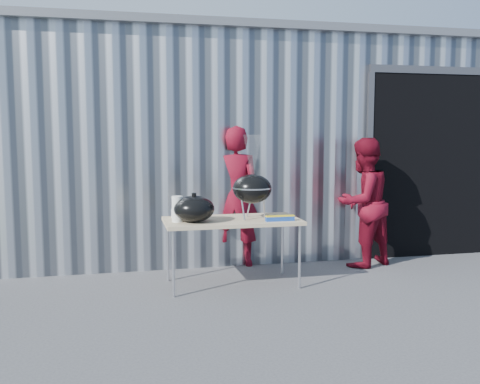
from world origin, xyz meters
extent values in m
plane|color=#444446|center=(0.00, 0.00, 0.00)|extent=(80.00, 80.00, 0.00)
cube|color=#B7BCC4|center=(0.80, 4.70, 1.50)|extent=(8.00, 6.00, 3.00)
cube|color=slate|center=(0.80, 4.70, 3.05)|extent=(8.20, 6.20, 0.10)
cube|color=black|center=(3.30, 2.27, 1.25)|extent=(2.40, 1.20, 2.50)
cube|color=#4C4C51|center=(3.30, 1.70, 2.55)|extent=(2.52, 0.08, 0.10)
cube|color=tan|center=(0.01, 0.87, 0.73)|extent=(1.50, 0.75, 0.04)
cylinder|color=silver|center=(-0.68, 0.56, 0.35)|extent=(0.03, 0.03, 0.71)
cylinder|color=silver|center=(0.70, 0.56, 0.35)|extent=(0.03, 0.03, 0.71)
cylinder|color=silver|center=(-0.68, 1.19, 0.35)|extent=(0.03, 0.03, 0.71)
cylinder|color=silver|center=(0.70, 1.19, 0.35)|extent=(0.03, 0.03, 0.71)
ellipsoid|color=black|center=(0.24, 0.85, 1.09)|extent=(0.43, 0.43, 0.33)
cylinder|color=silver|center=(0.24, 0.85, 1.10)|extent=(0.44, 0.44, 0.02)
cylinder|color=silver|center=(0.24, 0.85, 1.11)|extent=(0.42, 0.42, 0.01)
cylinder|color=silver|center=(0.24, 0.99, 0.87)|extent=(0.02, 0.02, 0.24)
cylinder|color=silver|center=(0.12, 0.78, 0.87)|extent=(0.02, 0.02, 0.24)
cylinder|color=silver|center=(0.36, 0.78, 0.87)|extent=(0.02, 0.02, 0.24)
cylinder|color=#BE5C44|center=(0.10, 0.85, 1.13)|extent=(0.02, 0.14, 0.02)
cylinder|color=#BE5C44|center=(0.13, 0.85, 1.13)|extent=(0.02, 0.14, 0.02)
cylinder|color=#BE5C44|center=(0.16, 0.85, 1.13)|extent=(0.02, 0.14, 0.02)
cylinder|color=#BE5C44|center=(0.19, 0.85, 1.13)|extent=(0.02, 0.14, 0.02)
cylinder|color=#BE5C44|center=(0.22, 0.85, 1.13)|extent=(0.02, 0.14, 0.02)
cylinder|color=#BE5C44|center=(0.25, 0.85, 1.13)|extent=(0.02, 0.14, 0.02)
cylinder|color=#BE5C44|center=(0.28, 0.85, 1.13)|extent=(0.02, 0.14, 0.02)
cylinder|color=#BE5C44|center=(0.31, 0.85, 1.13)|extent=(0.02, 0.14, 0.02)
cylinder|color=#BE5C44|center=(0.34, 0.85, 1.13)|extent=(0.02, 0.14, 0.02)
cylinder|color=#BE5C44|center=(0.37, 0.85, 1.13)|extent=(0.02, 0.14, 0.02)
cone|color=silver|center=(0.24, 0.85, 1.41)|extent=(0.20, 0.20, 0.55)
ellipsoid|color=black|center=(-0.43, 0.77, 0.89)|extent=(0.44, 0.44, 0.29)
cylinder|color=black|center=(-0.43, 0.77, 1.05)|extent=(0.05, 0.05, 0.03)
cylinder|color=white|center=(-0.60, 0.82, 0.89)|extent=(0.12, 0.12, 0.28)
cube|color=white|center=(-0.54, 1.06, 0.80)|extent=(0.20, 0.15, 0.10)
cube|color=#18409C|center=(0.49, 0.62, 0.78)|extent=(0.32, 0.05, 0.05)
cube|color=yellow|center=(0.49, 0.62, 0.81)|extent=(0.32, 0.05, 0.01)
imported|color=#610918|center=(0.25, 1.77, 0.90)|extent=(0.76, 0.63, 1.80)
imported|color=#610918|center=(1.83, 1.36, 0.82)|extent=(0.98, 0.88, 1.65)
camera|label=1|loc=(-1.22, -4.89, 1.71)|focal=40.00mm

